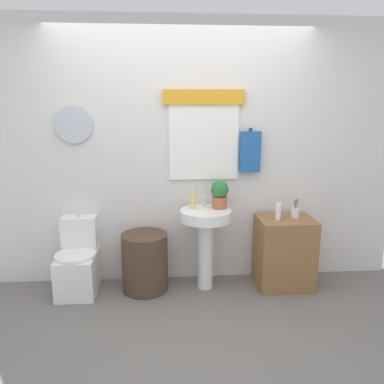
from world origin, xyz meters
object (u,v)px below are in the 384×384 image
potted_plant (220,194)px  lotion_bottle (278,212)px  soap_bottle (193,199)px  wooden_cabinet (284,252)px  pedestal_sink (206,231)px  laundry_hamper (145,262)px  toothbrush_cup (295,212)px  toilet (78,263)px

potted_plant → lotion_bottle: size_ratio=1.65×
soap_bottle → lotion_bottle: soap_bottle is taller
wooden_cabinet → potted_plant: (-0.65, 0.06, 0.60)m
pedestal_sink → potted_plant: size_ratio=2.97×
pedestal_sink → soap_bottle: (-0.12, 0.05, 0.30)m
soap_bottle → lotion_bottle: 0.83m
pedestal_sink → soap_bottle: soap_bottle is taller
laundry_hamper → wooden_cabinet: size_ratio=0.81×
soap_bottle → lotion_bottle: (0.82, -0.09, -0.11)m
wooden_cabinet → toothbrush_cup: bearing=12.0°
laundry_hamper → wooden_cabinet: (1.38, 0.00, 0.07)m
toilet → laundry_hamper: 0.65m
lotion_bottle → toothbrush_cup: toothbrush_cup is taller
laundry_hamper → pedestal_sink: size_ratio=0.71×
pedestal_sink → soap_bottle: size_ratio=4.25×
lotion_bottle → toothbrush_cup: 0.20m
potted_plant → toothbrush_cup: potted_plant is taller
pedestal_sink → wooden_cabinet: (0.79, 0.00, -0.24)m
laundry_hamper → lotion_bottle: bearing=-1.8°
toothbrush_cup → pedestal_sink: bearing=-178.7°
wooden_cabinet → potted_plant: bearing=174.7°
toilet → soap_bottle: (1.12, 0.02, 0.62)m
soap_bottle → lotion_bottle: size_ratio=1.16×
toothbrush_cup → lotion_bottle: bearing=-162.3°
soap_bottle → lotion_bottle: bearing=-6.3°
wooden_cabinet → potted_plant: size_ratio=2.60×
toilet → pedestal_sink: bearing=-1.6°
laundry_hamper → pedestal_sink: 0.67m
toilet → soap_bottle: 1.28m
toilet → lotion_bottle: (1.93, -0.07, 0.51)m
pedestal_sink → lotion_bottle: bearing=-3.3°
toilet → wooden_cabinet: (2.03, -0.03, 0.07)m
laundry_hamper → soap_bottle: soap_bottle is taller
wooden_cabinet → toothbrush_cup: (0.09, 0.02, 0.41)m
soap_bottle → toothbrush_cup: soap_bottle is taller
laundry_hamper → potted_plant: (0.73, 0.06, 0.66)m
toilet → potted_plant: potted_plant is taller
toothbrush_cup → laundry_hamper: bearing=-179.2°
pedestal_sink → potted_plant: 0.38m
laundry_hamper → wooden_cabinet: bearing=0.0°
toilet → toothbrush_cup: 2.17m
toothbrush_cup → potted_plant: bearing=176.9°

